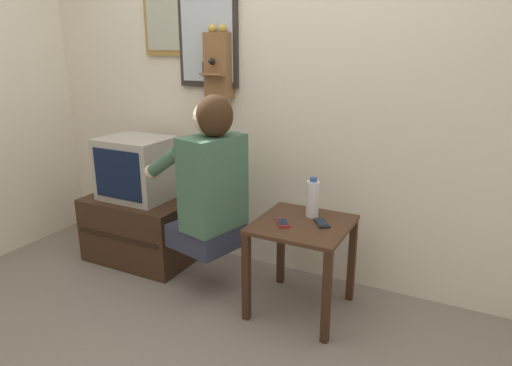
# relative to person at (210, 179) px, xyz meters

# --- Properties ---
(ground_plane) EXTENTS (14.00, 14.00, 0.00)m
(ground_plane) POSITION_rel_person_xyz_m (0.20, -0.55, -0.73)
(ground_plane) COLOR slate
(wall_back) EXTENTS (6.80, 0.05, 2.55)m
(wall_back) POSITION_rel_person_xyz_m (0.20, 0.53, 0.54)
(wall_back) COLOR silver
(wall_back) RESTS_ON ground_plane
(side_table) EXTENTS (0.51, 0.51, 0.54)m
(side_table) POSITION_rel_person_xyz_m (0.55, 0.07, -0.30)
(side_table) COLOR #422819
(side_table) RESTS_ON ground_plane
(person) EXTENTS (0.59, 0.49, 0.92)m
(person) POSITION_rel_person_xyz_m (0.00, 0.00, 0.00)
(person) COLOR #2D3347
(person) RESTS_ON ground_plane
(tv_stand) EXTENTS (0.74, 0.52, 0.45)m
(tv_stand) POSITION_rel_person_xyz_m (-0.70, 0.19, -0.51)
(tv_stand) COLOR #382316
(tv_stand) RESTS_ON ground_plane
(television) EXTENTS (0.47, 0.38, 0.42)m
(television) POSITION_rel_person_xyz_m (-0.71, 0.19, -0.07)
(television) COLOR #ADA89E
(television) RESTS_ON tv_stand
(wall_phone_antique) EXTENTS (0.21, 0.19, 0.83)m
(wall_phone_antique) POSITION_rel_person_xyz_m (-0.20, 0.45, 0.62)
(wall_phone_antique) COLOR brown
(framed_picture) EXTENTS (0.36, 0.03, 0.51)m
(framed_picture) POSITION_rel_person_xyz_m (-0.63, 0.49, 0.92)
(framed_picture) COLOR olive
(wall_mirror) EXTENTS (0.44, 0.03, 0.77)m
(wall_mirror) POSITION_rel_person_xyz_m (-0.30, 0.49, 0.85)
(wall_mirror) COLOR #2D2823
(cell_phone_held) EXTENTS (0.12, 0.14, 0.01)m
(cell_phone_held) POSITION_rel_person_xyz_m (0.46, 0.01, -0.19)
(cell_phone_held) COLOR maroon
(cell_phone_held) RESTS_ON side_table
(cell_phone_spare) EXTENTS (0.12, 0.14, 0.01)m
(cell_phone_spare) POSITION_rel_person_xyz_m (0.65, 0.10, -0.19)
(cell_phone_spare) COLOR black
(cell_phone_spare) RESTS_ON side_table
(water_bottle) EXTENTS (0.07, 0.07, 0.23)m
(water_bottle) POSITION_rel_person_xyz_m (0.56, 0.19, -0.09)
(water_bottle) COLOR silver
(water_bottle) RESTS_ON side_table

